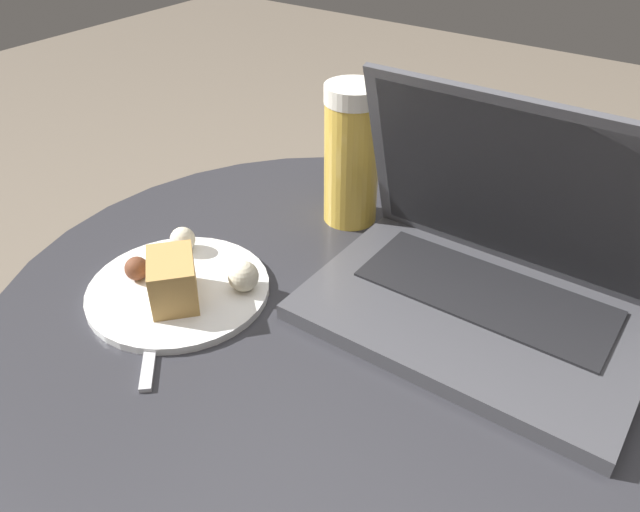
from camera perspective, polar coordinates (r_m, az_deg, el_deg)
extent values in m
cylinder|color=#515156|center=(0.90, 0.57, -18.12)|extent=(0.08, 0.08, 0.51)
cylinder|color=#2D2D33|center=(0.71, 0.69, -5.05)|extent=(0.76, 0.76, 0.02)
cube|color=#47474C|center=(0.69, 13.64, -5.41)|extent=(0.35, 0.23, 0.02)
cube|color=black|center=(0.71, 14.88, -3.27)|extent=(0.27, 0.11, 0.00)
cube|color=#47474C|center=(0.69, 17.71, 5.79)|extent=(0.35, 0.08, 0.22)
cube|color=silver|center=(0.69, 17.61, 5.64)|extent=(0.32, 0.06, 0.20)
cylinder|color=gold|center=(0.82, 2.89, 8.47)|extent=(0.07, 0.07, 0.16)
cylinder|color=white|center=(0.78, 3.09, 14.61)|extent=(0.07, 0.07, 0.02)
cylinder|color=white|center=(0.73, -12.79, -3.02)|extent=(0.21, 0.21, 0.01)
cube|color=tan|center=(0.70, -13.32, -2.13)|extent=(0.09, 0.08, 0.05)
sphere|color=beige|center=(0.78, -12.44, 1.48)|extent=(0.03, 0.03, 0.03)
sphere|color=beige|center=(0.71, -7.03, -1.85)|extent=(0.04, 0.04, 0.04)
sphere|color=brown|center=(0.75, -16.40, -1.10)|extent=(0.03, 0.03, 0.03)
cube|color=silver|center=(0.67, -15.16, -7.78)|extent=(0.10, 0.10, 0.00)
cube|color=silver|center=(0.74, -14.51, -2.95)|extent=(0.06, 0.06, 0.00)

